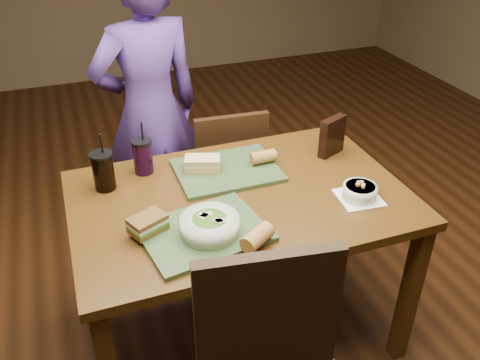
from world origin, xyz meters
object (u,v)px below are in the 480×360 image
object	(u,v)px
tray_far	(227,170)
cup_cola	(103,171)
salad_bowl	(210,224)
soup_bowl	(360,191)
sandwich_far	(203,164)
sandwich_near	(148,224)
dining_table	(240,214)
diner	(150,112)
baguette_far	(263,157)
chip_bag	(332,136)
baguette_near	(257,237)
tray_near	(204,232)
cup_berry	(143,156)
chair_far	(227,174)

from	to	relation	value
tray_far	cup_cola	size ratio (longest dim) A/B	1.72
salad_bowl	soup_bowl	xyz separation A→B (m)	(0.61, 0.03, -0.02)
sandwich_far	sandwich_near	bearing A→B (deg)	-131.64
dining_table	diner	bearing A→B (deg)	102.69
diner	tray_far	world-z (taller)	diner
sandwich_near	baguette_far	xyz separation A→B (m)	(0.55, 0.30, -0.00)
tray_far	chip_bag	size ratio (longest dim) A/B	2.41
salad_bowl	baguette_near	distance (m)	0.17
tray_near	sandwich_near	size ratio (longest dim) A/B	2.85
cup_berry	soup_bowl	bearing A→B (deg)	-32.86
baguette_near	sandwich_far	bearing A→B (deg)	93.46
chair_far	baguette_far	world-z (taller)	chair_far
sandwich_near	baguette_far	distance (m)	0.63
tray_far	salad_bowl	distance (m)	0.44
cup_cola	chair_far	bearing A→B (deg)	30.38
chair_far	tray_far	xyz separation A→B (m)	(-0.14, -0.42, 0.29)
dining_table	baguette_far	bearing A→B (deg)	46.35
cup_berry	salad_bowl	bearing A→B (deg)	-75.65
dining_table	baguette_far	world-z (taller)	baguette_far
salad_bowl	cup_cola	distance (m)	0.53
soup_bowl	sandwich_far	xyz separation A→B (m)	(-0.52, 0.38, 0.02)
dining_table	tray_far	bearing A→B (deg)	87.49
diner	tray_near	distance (m)	1.02
tray_near	salad_bowl	size ratio (longest dim) A/B	2.05
baguette_near	cup_berry	size ratio (longest dim) A/B	0.52
baguette_near	chip_bag	distance (m)	0.75
dining_table	cup_berry	world-z (taller)	cup_berry
soup_bowl	baguette_far	xyz separation A→B (m)	(-0.26, 0.35, 0.01)
dining_table	salad_bowl	world-z (taller)	salad_bowl
cup_berry	chair_far	bearing A→B (deg)	32.80
tray_far	cup_berry	distance (m)	0.35
diner	baguette_far	distance (m)	0.74
sandwich_far	soup_bowl	bearing A→B (deg)	-36.69
salad_bowl	sandwich_near	xyz separation A→B (m)	(-0.20, 0.08, -0.01)
tray_near	sandwich_near	world-z (taller)	sandwich_near
chair_far	tray_far	world-z (taller)	chair_far
dining_table	baguette_near	xyz separation A→B (m)	(-0.06, -0.32, 0.14)
diner	soup_bowl	bearing A→B (deg)	110.41
baguette_far	chip_bag	xyz separation A→B (m)	(0.32, -0.00, 0.04)
tray_near	soup_bowl	size ratio (longest dim) A/B	2.42
tray_far	sandwich_far	xyz separation A→B (m)	(-0.10, 0.03, 0.04)
dining_table	tray_near	world-z (taller)	tray_near
sandwich_far	baguette_far	size ratio (longest dim) A/B	1.52
soup_bowl	cup_berry	world-z (taller)	cup_berry
dining_table	salad_bowl	xyz separation A→B (m)	(-0.19, -0.21, 0.14)
baguette_near	chip_bag	bearing A→B (deg)	42.19
sandwich_far	cup_cola	xyz separation A→B (m)	(-0.40, 0.02, 0.03)
tray_far	sandwich_far	bearing A→B (deg)	164.77
tray_far	baguette_near	distance (m)	0.51
diner	baguette_far	size ratio (longest dim) A/B	14.55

